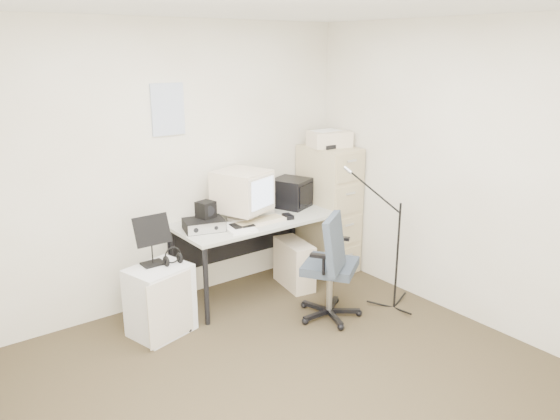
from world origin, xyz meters
TOP-DOWN VIEW (x-y plane):
  - floor at (0.00, 0.00)m, footprint 3.60×3.60m
  - ceiling at (0.00, 0.00)m, footprint 3.60×3.60m
  - wall_back at (0.00, 1.80)m, footprint 3.60×0.02m
  - wall_right at (1.80, 0.00)m, footprint 0.02×3.60m
  - wall_calendar at (-0.02, 1.79)m, footprint 0.30×0.02m
  - filing_cabinet at (1.58, 1.48)m, footprint 0.40×0.60m
  - printer at (1.58, 1.49)m, footprint 0.46×0.37m
  - desk at (0.63, 1.45)m, footprint 1.50×0.70m
  - crt_monitor at (0.53, 1.50)m, footprint 0.54×0.55m
  - crt_tv at (1.15, 1.57)m, footprint 0.41×0.42m
  - desk_speaker at (0.87, 1.56)m, footprint 0.11×0.11m
  - keyboard at (0.59, 1.32)m, footprint 0.49×0.18m
  - mouse at (0.89, 1.28)m, footprint 0.09×0.13m
  - radio_receiver at (0.10, 1.45)m, footprint 0.39×0.33m
  - radio_speaker at (0.14, 1.49)m, footprint 0.17×0.16m
  - papers at (0.35, 1.30)m, footprint 0.28×0.36m
  - pc_tower at (1.01, 1.32)m, footprint 0.30×0.52m
  - office_chair at (0.85, 0.64)m, footprint 0.78×0.78m
  - side_cart at (-0.44, 1.26)m, footprint 0.54×0.48m
  - music_stand at (-0.44, 1.34)m, footprint 0.29×0.16m
  - headphones at (-0.31, 1.25)m, footprint 0.21×0.21m
  - mic_stand at (1.44, 0.41)m, footprint 0.02×0.02m

SIDE VIEW (x-z plane):
  - floor at x=0.00m, z-range -0.01..0.00m
  - pc_tower at x=1.01m, z-range 0.00..0.46m
  - side_cart at x=-0.44m, z-range 0.00..0.58m
  - desk at x=0.63m, z-range 0.00..0.73m
  - office_chair at x=0.85m, z-range 0.00..0.98m
  - headphones at x=-0.31m, z-range 0.61..0.64m
  - mic_stand at x=1.44m, z-range 0.00..1.28m
  - filing_cabinet at x=1.58m, z-range 0.00..1.30m
  - papers at x=0.35m, z-range 0.73..0.75m
  - keyboard at x=0.59m, z-range 0.73..0.76m
  - mouse at x=0.89m, z-range 0.73..0.77m
  - radio_receiver at x=0.10m, z-range 0.73..0.83m
  - music_stand at x=-0.44m, z-range 0.58..1.00m
  - desk_speaker at x=0.87m, z-range 0.73..0.90m
  - crt_tv at x=1.15m, z-range 0.73..1.01m
  - radio_speaker at x=0.14m, z-range 0.83..0.97m
  - crt_monitor at x=0.53m, z-range 0.73..1.19m
  - wall_back at x=0.00m, z-range 0.00..2.50m
  - wall_right at x=1.80m, z-range 0.00..2.50m
  - printer at x=1.58m, z-range 1.30..1.45m
  - wall_calendar at x=-0.02m, z-range 1.53..1.97m
  - ceiling at x=0.00m, z-range 2.50..2.50m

